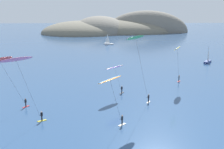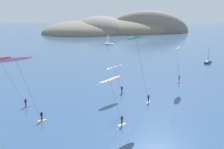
{
  "view_description": "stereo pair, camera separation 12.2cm",
  "coord_description": "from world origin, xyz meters",
  "px_view_note": "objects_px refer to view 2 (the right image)",
  "views": [
    {
      "loc": [
        -7.36,
        -30.67,
        18.45
      ],
      "look_at": [
        -5.58,
        21.88,
        5.72
      ],
      "focal_mm": 45.0,
      "sensor_mm": 36.0,
      "label": 1
    },
    {
      "loc": [
        -7.24,
        -30.67,
        18.45
      ],
      "look_at": [
        -5.58,
        21.88,
        5.72
      ],
      "focal_mm": 45.0,
      "sensor_mm": 36.0,
      "label": 2
    }
  ],
  "objects_px": {
    "kitesurfer_yellow": "(178,51)",
    "kitesurfer_orange": "(111,83)",
    "kitesurfer_green": "(137,43)",
    "kitesurfer_pink": "(18,65)",
    "kitesurfer_purple": "(115,69)",
    "sailboat_far": "(109,43)",
    "sailboat_near": "(208,61)",
    "kitesurfer_red": "(1,63)"
  },
  "relations": [
    {
      "from": "kitesurfer_purple",
      "to": "kitesurfer_orange",
      "type": "bearing_deg",
      "value": -94.59
    },
    {
      "from": "sailboat_near",
      "to": "kitesurfer_purple",
      "type": "relative_size",
      "value": 0.88
    },
    {
      "from": "kitesurfer_purple",
      "to": "kitesurfer_pink",
      "type": "bearing_deg",
      "value": -134.33
    },
    {
      "from": "kitesurfer_yellow",
      "to": "kitesurfer_green",
      "type": "bearing_deg",
      "value": -126.58
    },
    {
      "from": "sailboat_near",
      "to": "kitesurfer_green",
      "type": "distance_m",
      "value": 53.22
    },
    {
      "from": "kitesurfer_red",
      "to": "kitesurfer_green",
      "type": "bearing_deg",
      "value": 5.18
    },
    {
      "from": "kitesurfer_green",
      "to": "kitesurfer_pink",
      "type": "bearing_deg",
      "value": -158.99
    },
    {
      "from": "kitesurfer_orange",
      "to": "kitesurfer_pink",
      "type": "height_order",
      "value": "kitesurfer_pink"
    },
    {
      "from": "kitesurfer_pink",
      "to": "kitesurfer_orange",
      "type": "bearing_deg",
      "value": -9.63
    },
    {
      "from": "sailboat_far",
      "to": "kitesurfer_yellow",
      "type": "bearing_deg",
      "value": -79.42
    },
    {
      "from": "sailboat_far",
      "to": "kitesurfer_purple",
      "type": "xyz_separation_m",
      "value": [
        -0.63,
        -82.59,
        5.07
      ]
    },
    {
      "from": "kitesurfer_green",
      "to": "sailboat_far",
      "type": "bearing_deg",
      "value": 91.7
    },
    {
      "from": "sailboat_far",
      "to": "kitesurfer_yellow",
      "type": "relative_size",
      "value": 0.59
    },
    {
      "from": "sailboat_far",
      "to": "kitesurfer_orange",
      "type": "height_order",
      "value": "kitesurfer_orange"
    },
    {
      "from": "kitesurfer_yellow",
      "to": "kitesurfer_red",
      "type": "xyz_separation_m",
      "value": [
        -34.39,
        -17.47,
        0.88
      ]
    },
    {
      "from": "sailboat_far",
      "to": "kitesurfer_red",
      "type": "distance_m",
      "value": 95.72
    },
    {
      "from": "kitesurfer_red",
      "to": "kitesurfer_pink",
      "type": "xyz_separation_m",
      "value": [
        4.36,
        -5.06,
        0.74
      ]
    },
    {
      "from": "kitesurfer_green",
      "to": "kitesurfer_pink",
      "type": "distance_m",
      "value": 20.06
    },
    {
      "from": "kitesurfer_red",
      "to": "sailboat_far",
      "type": "bearing_deg",
      "value": 77.73
    },
    {
      "from": "kitesurfer_yellow",
      "to": "kitesurfer_purple",
      "type": "relative_size",
      "value": 1.47
    },
    {
      "from": "kitesurfer_red",
      "to": "sailboat_near",
      "type": "bearing_deg",
      "value": 40.74
    },
    {
      "from": "kitesurfer_green",
      "to": "kitesurfer_yellow",
      "type": "bearing_deg",
      "value": 53.42
    },
    {
      "from": "sailboat_near",
      "to": "kitesurfer_pink",
      "type": "relative_size",
      "value": 0.5
    },
    {
      "from": "sailboat_near",
      "to": "kitesurfer_pink",
      "type": "distance_m",
      "value": 69.89
    },
    {
      "from": "kitesurfer_pink",
      "to": "kitesurfer_purple",
      "type": "bearing_deg",
      "value": 45.67
    },
    {
      "from": "kitesurfer_yellow",
      "to": "kitesurfer_orange",
      "type": "bearing_deg",
      "value": -123.08
    },
    {
      "from": "kitesurfer_green",
      "to": "kitesurfer_orange",
      "type": "distance_m",
      "value": 11.57
    },
    {
      "from": "sailboat_near",
      "to": "kitesurfer_orange",
      "type": "bearing_deg",
      "value": -123.01
    },
    {
      "from": "sailboat_far",
      "to": "kitesurfer_green",
      "type": "height_order",
      "value": "kitesurfer_green"
    },
    {
      "from": "sailboat_far",
      "to": "kitesurfer_green",
      "type": "distance_m",
      "value": 91.85
    },
    {
      "from": "sailboat_far",
      "to": "kitesurfer_green",
      "type": "xyz_separation_m",
      "value": [
        2.71,
        -91.07,
        11.62
      ]
    },
    {
      "from": "sailboat_far",
      "to": "sailboat_near",
      "type": "bearing_deg",
      "value": -56.42
    },
    {
      "from": "sailboat_near",
      "to": "kitesurfer_purple",
      "type": "distance_m",
      "value": 47.69
    },
    {
      "from": "kitesurfer_red",
      "to": "kitesurfer_pink",
      "type": "height_order",
      "value": "kitesurfer_pink"
    },
    {
      "from": "sailboat_far",
      "to": "kitesurfer_purple",
      "type": "height_order",
      "value": "kitesurfer_purple"
    },
    {
      "from": "sailboat_near",
      "to": "kitesurfer_red",
      "type": "bearing_deg",
      "value": -139.26
    },
    {
      "from": "kitesurfer_red",
      "to": "kitesurfer_purple",
      "type": "xyz_separation_m",
      "value": [
        19.63,
        10.56,
        -3.56
      ]
    },
    {
      "from": "kitesurfer_green",
      "to": "kitesurfer_yellow",
      "type": "relative_size",
      "value": 1.43
    },
    {
      "from": "sailboat_near",
      "to": "kitesurfer_red",
      "type": "relative_size",
      "value": 0.55
    },
    {
      "from": "sailboat_far",
      "to": "kitesurfer_red",
      "type": "xyz_separation_m",
      "value": [
        -20.26,
        -93.15,
        8.62
      ]
    },
    {
      "from": "kitesurfer_yellow",
      "to": "kitesurfer_orange",
      "type": "xyz_separation_m",
      "value": [
        -16.21,
        -24.88,
        -0.7
      ]
    },
    {
      "from": "kitesurfer_red",
      "to": "kitesurfer_purple",
      "type": "bearing_deg",
      "value": 28.29
    }
  ]
}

